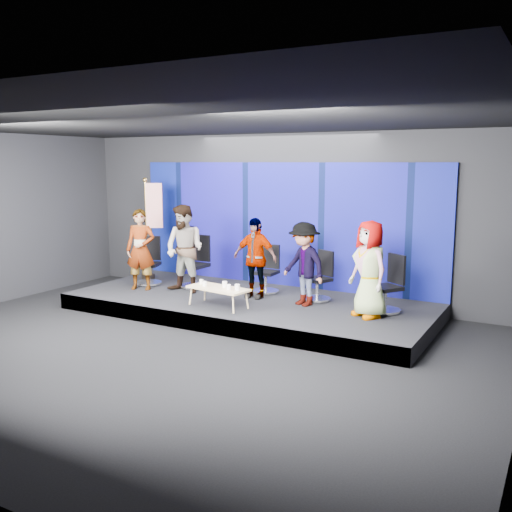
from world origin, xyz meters
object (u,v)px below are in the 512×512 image
object	(u,v)px
mug_d	(229,287)
chair_a	(149,269)
coffee_table	(218,289)
mug_a	(201,282)
panelist_b	(185,249)
panelist_d	(304,264)
panelist_e	(369,269)
chair_e	(388,293)
flag_stand	(152,226)
mug_b	(205,284)
mug_e	(237,287)
panelist_c	(255,258)
panelist_a	(141,250)
chair_c	(267,277)
chair_b	(196,270)
mug_c	(225,284)
chair_d	(319,284)

from	to	relation	value
mug_d	chair_a	bearing A→B (deg)	159.75
coffee_table	mug_a	world-z (taller)	mug_a
mug_d	panelist_b	bearing A→B (deg)	154.14
panelist_d	panelist_e	bearing A→B (deg)	15.23
chair_e	flag_stand	xyz separation A→B (m)	(-5.49, 0.30, 0.87)
chair_e	mug_b	world-z (taller)	chair_e
chair_a	coffee_table	world-z (taller)	chair_a
chair_e	mug_e	world-z (taller)	chair_e
panelist_c	panelist_d	bearing A→B (deg)	-6.15
panelist_b	mug_b	world-z (taller)	panelist_b
panelist_c	mug_b	distance (m)	1.17
mug_a	mug_d	world-z (taller)	mug_d
panelist_d	mug_a	size ratio (longest dim) A/B	18.14
panelist_c	panelist_d	xyz separation A→B (m)	(1.08, -0.10, -0.01)
panelist_a	mug_a	bearing A→B (deg)	-32.78
chair_c	panelist_e	bearing A→B (deg)	-19.50
panelist_c	mug_b	size ratio (longest dim) A/B	17.02
chair_a	chair_c	size ratio (longest dim) A/B	1.07
panelist_a	chair_b	bearing A→B (deg)	18.07
mug_c	mug_d	size ratio (longest dim) A/B	1.16
chair_c	flag_stand	xyz separation A→B (m)	(-2.91, -0.03, 0.89)
panelist_e	mug_b	distance (m)	2.99
mug_b	mug_d	distance (m)	0.53
chair_a	chair_d	size ratio (longest dim) A/B	1.08
chair_d	panelist_e	size ratio (longest dim) A/B	0.58
panelist_b	mug_e	world-z (taller)	panelist_b
chair_d	mug_e	xyz separation A→B (m)	(-0.99, -1.39, 0.10)
mug_d	mug_e	world-z (taller)	mug_e
panelist_d	panelist_c	bearing A→B (deg)	-161.27
chair_c	flag_stand	distance (m)	3.04
panelist_c	mug_c	bearing A→B (deg)	-100.05
chair_b	mug_d	world-z (taller)	chair_b
chair_a	mug_c	xyz separation A→B (m)	(2.46, -0.84, 0.07)
panelist_c	mug_e	bearing A→B (deg)	-79.78
panelist_a	panelist_b	xyz separation A→B (m)	(0.96, 0.22, 0.05)
chair_b	flag_stand	size ratio (longest dim) A/B	0.48
chair_d	panelist_d	size ratio (longest dim) A/B	0.62
panelist_c	flag_stand	world-z (taller)	flag_stand
panelist_a	chair_d	bearing A→B (deg)	-7.23
mug_e	chair_a	bearing A→B (deg)	161.16
chair_e	mug_b	bearing A→B (deg)	-125.73
mug_c	mug_a	bearing A→B (deg)	178.31
mug_a	mug_c	bearing A→B (deg)	-1.69
chair_e	mug_a	world-z (taller)	chair_e
chair_d	mug_b	world-z (taller)	chair_d
mug_b	chair_c	bearing A→B (deg)	71.36
chair_c	panelist_d	xyz separation A→B (m)	(1.08, -0.60, 0.45)
panelist_d	chair_b	bearing A→B (deg)	-162.78
mug_c	mug_e	size ratio (longest dim) A/B	0.99
mug_d	chair_c	bearing A→B (deg)	91.09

